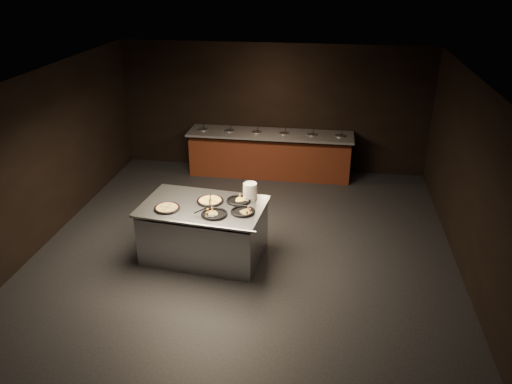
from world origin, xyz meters
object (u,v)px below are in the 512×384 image
pan_veggie_whole (167,208)px  pan_cheese_whole (210,201)px  serving_counter (204,232)px  plate_stack (250,191)px

pan_veggie_whole → pan_cheese_whole: same height
serving_counter → plate_stack: plate_stack is taller
pan_cheese_whole → serving_counter: bearing=-122.7°
pan_veggie_whole → plate_stack: bearing=24.6°
serving_counter → plate_stack: bearing=31.7°
plate_stack → pan_veggie_whole: bearing=-155.4°
serving_counter → pan_veggie_whole: bearing=-151.4°
plate_stack → pan_veggie_whole: plate_stack is taller
pan_cheese_whole → pan_veggie_whole: bearing=-149.6°
serving_counter → pan_veggie_whole: (-0.52, -0.22, 0.51)m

